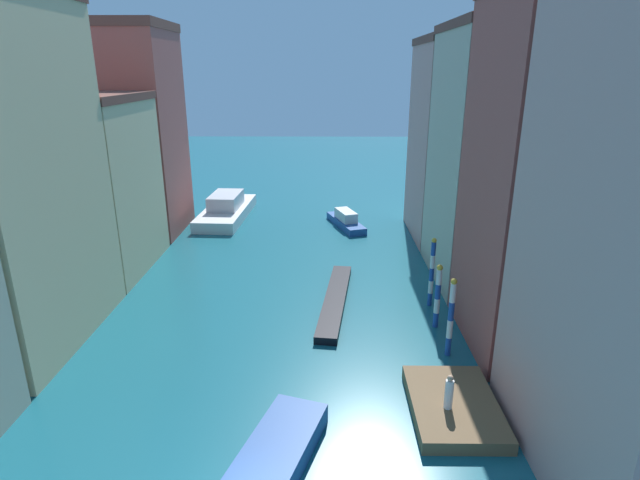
{
  "coord_description": "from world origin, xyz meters",
  "views": [
    {
      "loc": [
        2.73,
        -13.09,
        14.26
      ],
      "look_at": [
        2.3,
        24.66,
        1.5
      ],
      "focal_mm": 28.41,
      "sensor_mm": 36.0,
      "label": 1
    }
  ],
  "objects_px": {
    "waterfront_dock": "(453,406)",
    "mooring_pole_0": "(451,317)",
    "motorboat_0": "(278,450)",
    "motorboat_1": "(346,221)",
    "mooring_pole_1": "(438,295)",
    "person_on_dock": "(449,393)",
    "gondola_black": "(335,300)",
    "vaporetto_white": "(226,209)",
    "mooring_pole_2": "(432,272)"
  },
  "relations": [
    {
      "from": "waterfront_dock",
      "to": "mooring_pole_0",
      "type": "xyz_separation_m",
      "value": [
        0.82,
        4.7,
        1.92
      ]
    },
    {
      "from": "motorboat_0",
      "to": "motorboat_1",
      "type": "relative_size",
      "value": 0.88
    },
    {
      "from": "mooring_pole_0",
      "to": "mooring_pole_1",
      "type": "relative_size",
      "value": 1.12
    },
    {
      "from": "motorboat_1",
      "to": "waterfront_dock",
      "type": "bearing_deg",
      "value": -82.4
    },
    {
      "from": "person_on_dock",
      "to": "motorboat_1",
      "type": "height_order",
      "value": "person_on_dock"
    },
    {
      "from": "mooring_pole_0",
      "to": "gondola_black",
      "type": "bearing_deg",
      "value": 133.44
    },
    {
      "from": "mooring_pole_0",
      "to": "motorboat_0",
      "type": "bearing_deg",
      "value": -136.99
    },
    {
      "from": "mooring_pole_0",
      "to": "mooring_pole_1",
      "type": "xyz_separation_m",
      "value": [
        -0.01,
        3.1,
        -0.24
      ]
    },
    {
      "from": "vaporetto_white",
      "to": "motorboat_1",
      "type": "height_order",
      "value": "vaporetto_white"
    },
    {
      "from": "mooring_pole_1",
      "to": "motorboat_1",
      "type": "xyz_separation_m",
      "value": [
        -4.49,
        19.81,
        -1.41
      ]
    },
    {
      "from": "mooring_pole_0",
      "to": "mooring_pole_1",
      "type": "height_order",
      "value": "mooring_pole_0"
    },
    {
      "from": "mooring_pole_2",
      "to": "mooring_pole_1",
      "type": "bearing_deg",
      "value": -94.12
    },
    {
      "from": "mooring_pole_1",
      "to": "vaporetto_white",
      "type": "distance_m",
      "value": 28.1
    },
    {
      "from": "mooring_pole_0",
      "to": "mooring_pole_2",
      "type": "xyz_separation_m",
      "value": [
        0.19,
        5.92,
        0.08
      ]
    },
    {
      "from": "mooring_pole_0",
      "to": "gondola_black",
      "type": "distance_m",
      "value": 8.68
    },
    {
      "from": "mooring_pole_1",
      "to": "vaporetto_white",
      "type": "xyz_separation_m",
      "value": [
        -16.45,
        22.75,
        -1.11
      ]
    },
    {
      "from": "mooring_pole_0",
      "to": "motorboat_0",
      "type": "relative_size",
      "value": 0.74
    },
    {
      "from": "vaporetto_white",
      "to": "mooring_pole_0",
      "type": "bearing_deg",
      "value": -57.52
    },
    {
      "from": "motorboat_0",
      "to": "motorboat_1",
      "type": "bearing_deg",
      "value": 83.07
    },
    {
      "from": "mooring_pole_2",
      "to": "motorboat_1",
      "type": "bearing_deg",
      "value": 105.45
    },
    {
      "from": "mooring_pole_1",
      "to": "motorboat_1",
      "type": "bearing_deg",
      "value": 102.78
    },
    {
      "from": "mooring_pole_0",
      "to": "vaporetto_white",
      "type": "height_order",
      "value": "mooring_pole_0"
    },
    {
      "from": "person_on_dock",
      "to": "mooring_pole_0",
      "type": "height_order",
      "value": "mooring_pole_0"
    },
    {
      "from": "waterfront_dock",
      "to": "mooring_pole_2",
      "type": "relative_size",
      "value": 1.2
    },
    {
      "from": "gondola_black",
      "to": "motorboat_0",
      "type": "bearing_deg",
      "value": -99.9
    },
    {
      "from": "waterfront_dock",
      "to": "mooring_pole_0",
      "type": "relative_size",
      "value": 1.24
    },
    {
      "from": "mooring_pole_0",
      "to": "motorboat_0",
      "type": "height_order",
      "value": "mooring_pole_0"
    },
    {
      "from": "motorboat_1",
      "to": "vaporetto_white",
      "type": "bearing_deg",
      "value": 166.16
    },
    {
      "from": "mooring_pole_1",
      "to": "motorboat_0",
      "type": "xyz_separation_m",
      "value": [
        -8.21,
        -10.77,
        -1.54
      ]
    },
    {
      "from": "waterfront_dock",
      "to": "mooring_pole_1",
      "type": "relative_size",
      "value": 1.39
    },
    {
      "from": "mooring_pole_2",
      "to": "vaporetto_white",
      "type": "height_order",
      "value": "mooring_pole_2"
    },
    {
      "from": "person_on_dock",
      "to": "vaporetto_white",
      "type": "distance_m",
      "value": 34.61
    },
    {
      "from": "mooring_pole_1",
      "to": "vaporetto_white",
      "type": "height_order",
      "value": "mooring_pole_1"
    },
    {
      "from": "vaporetto_white",
      "to": "motorboat_0",
      "type": "xyz_separation_m",
      "value": [
        8.24,
        -33.52,
        -0.43
      ]
    },
    {
      "from": "gondola_black",
      "to": "motorboat_1",
      "type": "height_order",
      "value": "motorboat_1"
    },
    {
      "from": "vaporetto_white",
      "to": "motorboat_0",
      "type": "relative_size",
      "value": 1.97
    },
    {
      "from": "waterfront_dock",
      "to": "mooring_pole_1",
      "type": "xyz_separation_m",
      "value": [
        0.81,
        7.8,
        1.69
      ]
    },
    {
      "from": "motorboat_1",
      "to": "mooring_pole_0",
      "type": "bearing_deg",
      "value": -78.88
    },
    {
      "from": "person_on_dock",
      "to": "vaporetto_white",
      "type": "bearing_deg",
      "value": 116.14
    },
    {
      "from": "person_on_dock",
      "to": "vaporetto_white",
      "type": "xyz_separation_m",
      "value": [
        -15.25,
        31.06,
        -0.46
      ]
    },
    {
      "from": "vaporetto_white",
      "to": "gondola_black",
      "type": "xyz_separation_m",
      "value": [
        10.65,
        -19.72,
        -0.64
      ]
    },
    {
      "from": "mooring_pole_1",
      "to": "gondola_black",
      "type": "relative_size",
      "value": 0.36
    },
    {
      "from": "mooring_pole_1",
      "to": "motorboat_0",
      "type": "height_order",
      "value": "mooring_pole_1"
    },
    {
      "from": "gondola_black",
      "to": "motorboat_1",
      "type": "distance_m",
      "value": 16.83
    },
    {
      "from": "waterfront_dock",
      "to": "vaporetto_white",
      "type": "relative_size",
      "value": 0.47
    },
    {
      "from": "mooring_pole_1",
      "to": "waterfront_dock",
      "type": "bearing_deg",
      "value": -95.94
    },
    {
      "from": "mooring_pole_0",
      "to": "vaporetto_white",
      "type": "xyz_separation_m",
      "value": [
        -16.46,
        25.86,
        -1.35
      ]
    },
    {
      "from": "gondola_black",
      "to": "vaporetto_white",
      "type": "bearing_deg",
      "value": 118.38
    },
    {
      "from": "waterfront_dock",
      "to": "mooring_pole_1",
      "type": "distance_m",
      "value": 8.02
    },
    {
      "from": "mooring_pole_0",
      "to": "motorboat_1",
      "type": "height_order",
      "value": "mooring_pole_0"
    }
  ]
}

